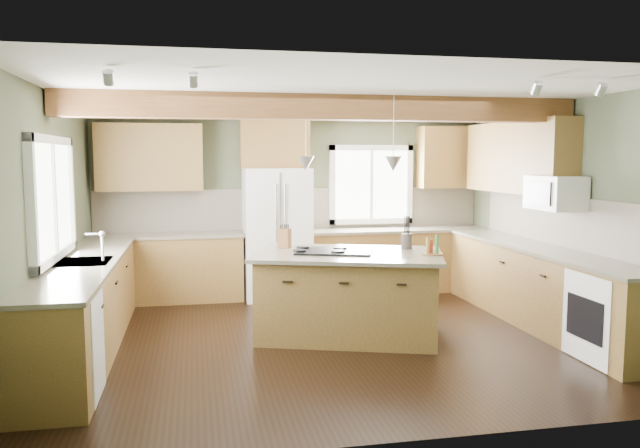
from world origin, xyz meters
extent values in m
plane|color=black|center=(0.00, 0.00, 0.00)|extent=(5.60, 5.60, 0.00)
plane|color=silver|center=(0.00, 0.00, 2.60)|extent=(5.60, 5.60, 0.00)
plane|color=#434B35|center=(0.00, 2.50, 1.30)|extent=(5.60, 0.00, 5.60)
plane|color=#434B35|center=(-2.80, 0.00, 1.30)|extent=(0.00, 5.00, 5.00)
plane|color=#434B35|center=(2.80, 0.00, 1.30)|extent=(0.00, 5.00, 5.00)
cube|color=brown|center=(0.00, 0.09, 2.47)|extent=(5.55, 0.26, 0.26)
cube|color=brown|center=(0.00, 2.40, 2.54)|extent=(5.55, 0.20, 0.10)
cube|color=brown|center=(0.00, 2.48, 1.21)|extent=(5.58, 0.03, 0.58)
cube|color=brown|center=(2.78, 0.05, 1.21)|extent=(0.03, 3.70, 0.58)
cube|color=brown|center=(-1.79, 2.20, 0.44)|extent=(2.02, 0.60, 0.88)
cube|color=#453F33|center=(-1.79, 2.20, 0.90)|extent=(2.06, 0.64, 0.04)
cube|color=brown|center=(1.49, 2.20, 0.44)|extent=(2.62, 0.60, 0.88)
cube|color=#453F33|center=(1.49, 2.20, 0.90)|extent=(2.66, 0.64, 0.04)
cube|color=brown|center=(-2.50, 0.05, 0.44)|extent=(0.60, 3.70, 0.88)
cube|color=#453F33|center=(-2.50, 0.05, 0.90)|extent=(0.64, 3.74, 0.04)
cube|color=brown|center=(2.50, 0.05, 0.44)|extent=(0.60, 3.70, 0.88)
cube|color=#453F33|center=(2.50, 0.05, 0.90)|extent=(0.64, 3.74, 0.04)
cube|color=brown|center=(-1.99, 2.33, 1.95)|extent=(1.40, 0.35, 0.90)
cube|color=brown|center=(-0.30, 2.33, 2.15)|extent=(0.96, 0.35, 0.70)
cube|color=brown|center=(2.62, 0.90, 1.95)|extent=(0.35, 2.20, 0.90)
cube|color=brown|center=(2.30, 2.33, 1.95)|extent=(0.90, 0.35, 0.90)
cube|color=white|center=(-2.78, 0.05, 1.55)|extent=(0.04, 1.60, 1.05)
cube|color=white|center=(1.15, 2.48, 1.55)|extent=(1.10, 0.04, 1.00)
cube|color=#262628|center=(-2.50, 0.05, 0.91)|extent=(0.50, 0.65, 0.03)
cylinder|color=#B2B2B7|center=(-2.32, 0.05, 1.05)|extent=(0.02, 0.02, 0.28)
cube|color=white|center=(-2.49, -1.25, 0.43)|extent=(0.60, 0.60, 0.84)
cube|color=white|center=(2.49, -1.25, 0.43)|extent=(0.60, 0.72, 0.84)
cube|color=white|center=(2.58, -0.05, 1.55)|extent=(0.40, 0.70, 0.38)
cone|color=#B2B2B7|center=(-0.22, 0.24, 1.88)|extent=(0.18, 0.18, 0.16)
cone|color=#B2B2B7|center=(0.66, -0.06, 1.88)|extent=(0.18, 0.18, 0.16)
cube|color=white|center=(-0.30, 2.12, 0.90)|extent=(0.90, 0.74, 1.80)
cube|color=olive|center=(0.22, 0.09, 0.44)|extent=(2.14, 1.68, 0.88)
cube|color=#453F33|center=(0.22, 0.09, 0.90)|extent=(2.30, 1.84, 0.04)
cube|color=black|center=(0.07, 0.14, 0.93)|extent=(0.94, 0.77, 0.02)
cube|color=#59351A|center=(-0.41, 0.57, 1.03)|extent=(0.17, 0.16, 0.22)
cylinder|color=#3C3330|center=(0.93, 0.25, 1.01)|extent=(0.14, 0.14, 0.17)
camera|label=1|loc=(-1.41, -6.41, 1.94)|focal=35.00mm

